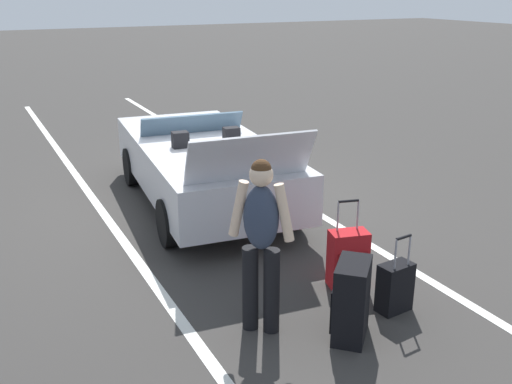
{
  "coord_description": "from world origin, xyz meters",
  "views": [
    {
      "loc": [
        -7.62,
        3.01,
        3.03
      ],
      "look_at": [
        -1.8,
        0.06,
        0.75
      ],
      "focal_mm": 41.31,
      "sensor_mm": 36.0,
      "label": 1
    }
  ],
  "objects_px": {
    "convertible_car": "(199,161)",
    "suitcase_medium_bright": "(348,259)",
    "suitcase_small_carryon": "(395,287)",
    "suitcase_large_black": "(351,301)",
    "traveler_person": "(261,238)"
  },
  "relations": [
    {
      "from": "suitcase_large_black",
      "to": "traveler_person",
      "type": "relative_size",
      "value": 0.45
    },
    {
      "from": "convertible_car",
      "to": "suitcase_small_carryon",
      "type": "distance_m",
      "value": 3.91
    },
    {
      "from": "suitcase_medium_bright",
      "to": "traveler_person",
      "type": "distance_m",
      "value": 1.4
    },
    {
      "from": "convertible_car",
      "to": "suitcase_small_carryon",
      "type": "height_order",
      "value": "convertible_car"
    },
    {
      "from": "convertible_car",
      "to": "suitcase_medium_bright",
      "type": "height_order",
      "value": "convertible_car"
    },
    {
      "from": "suitcase_medium_bright",
      "to": "convertible_car",
      "type": "bearing_deg",
      "value": -159.07
    },
    {
      "from": "suitcase_medium_bright",
      "to": "traveler_person",
      "type": "bearing_deg",
      "value": -60.49
    },
    {
      "from": "convertible_car",
      "to": "suitcase_large_black",
      "type": "distance_m",
      "value": 4.06
    },
    {
      "from": "suitcase_medium_bright",
      "to": "traveler_person",
      "type": "xyz_separation_m",
      "value": [
        -0.33,
        1.21,
        0.62
      ]
    },
    {
      "from": "suitcase_medium_bright",
      "to": "suitcase_small_carryon",
      "type": "bearing_deg",
      "value": 24.32
    },
    {
      "from": "suitcase_small_carryon",
      "to": "traveler_person",
      "type": "distance_m",
      "value": 1.52
    },
    {
      "from": "convertible_car",
      "to": "traveler_person",
      "type": "bearing_deg",
      "value": 172.64
    },
    {
      "from": "suitcase_large_black",
      "to": "convertible_car",
      "type": "bearing_deg",
      "value": -48.44
    },
    {
      "from": "suitcase_small_carryon",
      "to": "traveler_person",
      "type": "height_order",
      "value": "traveler_person"
    },
    {
      "from": "suitcase_large_black",
      "to": "suitcase_small_carryon",
      "type": "relative_size",
      "value": 0.9
    }
  ]
}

